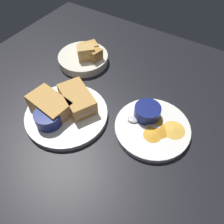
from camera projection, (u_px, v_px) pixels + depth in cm
name	position (u px, v px, depth cm)	size (l,w,h in cm)	color
ground_plane	(94.00, 118.00, 71.34)	(110.00, 110.00, 3.00)	black
plate_sandwich_main	(67.00, 114.00, 69.27)	(25.11, 25.11, 1.60)	white
sandwich_half_near	(77.00, 99.00, 69.02)	(15.05, 12.83, 4.80)	tan
sandwich_half_far	(50.00, 105.00, 67.44)	(14.11, 9.35, 4.80)	tan
ramekin_dark_sauce	(48.00, 118.00, 64.75)	(7.81, 7.81, 4.02)	navy
spoon_by_dark_ramekin	(69.00, 116.00, 67.46)	(7.15, 8.75, 0.80)	silver
plate_chips_companion	(152.00, 128.00, 66.04)	(22.00, 22.00, 1.60)	white
ramekin_light_gravy	(147.00, 111.00, 66.52)	(7.77, 7.77, 3.56)	navy
spoon_by_gravy_ramekin	(137.00, 121.00, 66.18)	(9.95, 3.50, 0.80)	silver
plantain_chip_scatter	(159.00, 127.00, 65.01)	(15.56, 11.77, 0.60)	orange
bread_basket_rear	(85.00, 57.00, 84.73)	(18.67, 18.67, 7.73)	silver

